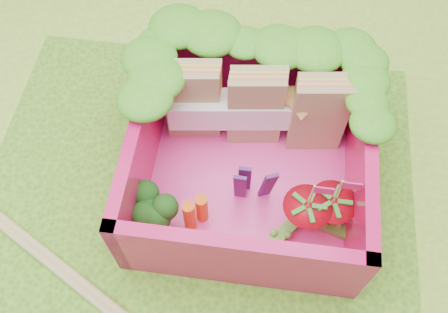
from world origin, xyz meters
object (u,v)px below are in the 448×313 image
Objects in this scene: strawberry_left at (304,216)px; strawberry_right at (329,211)px; broccoli at (153,207)px; sandwich_stack at (257,107)px; chopsticks at (9,227)px; bento_box at (250,157)px.

strawberry_left reaches higher than strawberry_right.
strawberry_right reaches higher than broccoli.
sandwich_stack reaches higher than strawberry_left.
strawberry_right is 0.27× the size of chopsticks.
sandwich_stack is (0.01, 0.31, 0.05)m from bento_box.
bento_box is at bearing 139.99° from strawberry_left.
strawberry_left is 1.70m from chopsticks.
strawberry_right reaches higher than chopsticks.
sandwich_stack is 0.84m from broccoli.
bento_box reaches higher than broccoli.
bento_box is 0.53m from strawberry_right.
chopsticks is (-1.67, -0.22, -0.17)m from strawberry_left.
broccoli is at bearing -173.26° from strawberry_right.
bento_box reaches higher than chopsticks.
sandwich_stack is 3.54× the size of broccoli.
bento_box is at bearing 20.59° from chopsticks.
chopsticks is at bearing -148.76° from sandwich_stack.
strawberry_left is (0.83, 0.07, -0.03)m from broccoli.
sandwich_stack is 0.73m from strawberry_right.
strawberry_right is (0.97, 0.11, -0.03)m from broccoli.
chopsticks is at bearing -159.41° from bento_box.
sandwich_stack is at bearing 31.24° from chopsticks.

